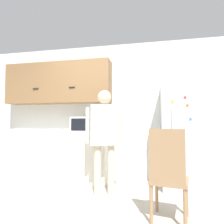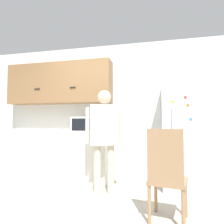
% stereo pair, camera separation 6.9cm
% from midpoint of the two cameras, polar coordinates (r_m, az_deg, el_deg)
% --- Properties ---
extents(ground_plane, '(16.00, 16.00, 0.00)m').
position_cam_midpoint_polar(ground_plane, '(2.60, -9.12, -28.03)').
color(ground_plane, '#B2A899').
extents(back_wall, '(6.00, 0.06, 2.70)m').
position_cam_midpoint_polar(back_wall, '(4.08, 0.51, 0.45)').
color(back_wall, silver).
rests_on(back_wall, ground_plane).
extents(counter, '(2.22, 0.64, 0.93)m').
position_cam_midpoint_polar(counter, '(4.18, -15.63, -11.72)').
color(counter, silver).
rests_on(counter, ground_plane).
extents(upper_cabinets, '(2.22, 0.37, 0.83)m').
position_cam_midpoint_polar(upper_cabinets, '(4.33, -14.44, 7.85)').
color(upper_cabinets, olive).
extents(microwave, '(0.51, 0.40, 0.28)m').
position_cam_midpoint_polar(microwave, '(3.81, -6.59, -3.54)').
color(microwave, white).
rests_on(microwave, counter).
extents(person, '(0.56, 0.35, 1.61)m').
position_cam_midpoint_polar(person, '(3.13, -1.60, -5.32)').
color(person, beige).
rests_on(person, ground_plane).
extents(refrigerator, '(0.68, 0.72, 1.77)m').
position_cam_midpoint_polar(refrigerator, '(3.63, 20.03, -6.31)').
color(refrigerator, silver).
rests_on(refrigerator, ground_plane).
extents(chair, '(0.48, 0.48, 1.03)m').
position_cam_midpoint_polar(chair, '(2.38, 16.17, -16.26)').
color(chair, '#997551').
rests_on(chair, ground_plane).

